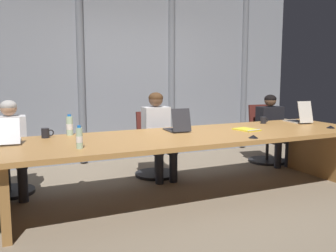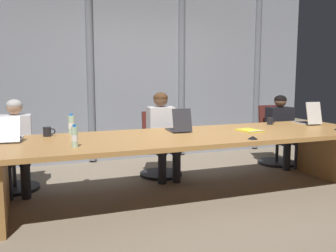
# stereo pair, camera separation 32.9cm
# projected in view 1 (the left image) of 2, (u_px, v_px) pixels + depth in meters

# --- Properties ---
(ground_plane) EXTENTS (12.85, 12.85, 0.00)m
(ground_plane) POSITION_uv_depth(u_px,v_px,m) (190.00, 195.00, 4.55)
(ground_plane) COLOR #7F705B
(conference_table) EXTENTS (4.58, 1.29, 0.74)m
(conference_table) POSITION_uv_depth(u_px,v_px,m) (191.00, 145.00, 4.46)
(conference_table) COLOR #B77F42
(conference_table) RESTS_ON ground_plane
(curtain_backdrop) EXTENTS (6.43, 0.17, 2.92)m
(curtain_backdrop) POSITION_uv_depth(u_px,v_px,m) (128.00, 72.00, 6.33)
(curtain_backdrop) COLOR gray
(curtain_backdrop) RESTS_ON ground_plane
(laptop_left_end) EXTENTS (0.26, 0.45, 0.27)m
(laptop_left_end) POSITION_uv_depth(u_px,v_px,m) (9.00, 138.00, 3.91)
(laptop_left_end) COLOR #BCBCC1
(laptop_left_end) RESTS_ON conference_table
(laptop_left_mid) EXTENTS (0.26, 0.39, 0.29)m
(laptop_left_mid) POSITION_uv_depth(u_px,v_px,m) (177.00, 127.00, 4.67)
(laptop_left_mid) COLOR #2D2D33
(laptop_left_mid) RESTS_ON conference_table
(laptop_center) EXTENTS (0.26, 0.43, 0.32)m
(laptop_center) POSITION_uv_depth(u_px,v_px,m) (299.00, 118.00, 5.49)
(laptop_center) COLOR beige
(laptop_center) RESTS_ON conference_table
(office_chair_left_end) EXTENTS (0.60, 0.61, 0.92)m
(office_chair_left_end) POSITION_uv_depth(u_px,v_px,m) (7.00, 165.00, 4.61)
(office_chair_left_end) COLOR #2D2D38
(office_chair_left_end) RESTS_ON ground_plane
(office_chair_left_mid) EXTENTS (0.60, 0.60, 0.90)m
(office_chair_left_mid) POSITION_uv_depth(u_px,v_px,m) (155.00, 152.00, 5.43)
(office_chair_left_mid) COLOR #511E19
(office_chair_left_mid) RESTS_ON ground_plane
(office_chair_center) EXTENTS (0.60, 0.61, 0.93)m
(office_chair_center) POSITION_uv_depth(u_px,v_px,m) (266.00, 141.00, 6.26)
(office_chair_center) COLOR #511E19
(office_chair_center) RESTS_ON ground_plane
(person_left_end) EXTENTS (0.38, 0.55, 1.13)m
(person_left_end) POSITION_uv_depth(u_px,v_px,m) (11.00, 143.00, 4.45)
(person_left_end) COLOR silver
(person_left_end) RESTS_ON ground_plane
(person_left_mid) EXTENTS (0.38, 0.55, 1.18)m
(person_left_mid) POSITION_uv_depth(u_px,v_px,m) (158.00, 130.00, 5.24)
(person_left_mid) COLOR silver
(person_left_mid) RESTS_ON ground_plane
(person_center) EXTENTS (0.44, 0.57, 1.10)m
(person_center) POSITION_uv_depth(u_px,v_px,m) (273.00, 125.00, 6.08)
(person_center) COLOR black
(person_center) RESTS_ON ground_plane
(water_bottle_primary) EXTENTS (0.08, 0.08, 0.24)m
(water_bottle_primary) POSITION_uv_depth(u_px,v_px,m) (70.00, 126.00, 4.38)
(water_bottle_primary) COLOR #ADD1B2
(water_bottle_primary) RESTS_ON conference_table
(water_bottle_secondary) EXTENTS (0.06, 0.06, 0.22)m
(water_bottle_secondary) POSITION_uv_depth(u_px,v_px,m) (79.00, 138.00, 3.60)
(water_bottle_secondary) COLOR #ADD1B2
(water_bottle_secondary) RESTS_ON conference_table
(coffee_mug_near) EXTENTS (0.12, 0.08, 0.10)m
(coffee_mug_near) POSITION_uv_depth(u_px,v_px,m) (264.00, 120.00, 5.40)
(coffee_mug_near) COLOR black
(coffee_mug_near) RESTS_ON conference_table
(coffee_mug_far) EXTENTS (0.14, 0.09, 0.11)m
(coffee_mug_far) POSITION_uv_depth(u_px,v_px,m) (46.00, 133.00, 4.20)
(coffee_mug_far) COLOR black
(coffee_mug_far) RESTS_ON conference_table
(conference_mic_left_side) EXTENTS (0.11, 0.11, 0.03)m
(conference_mic_left_side) POSITION_uv_depth(u_px,v_px,m) (253.00, 136.00, 4.19)
(conference_mic_left_side) COLOR black
(conference_mic_left_side) RESTS_ON conference_table
(conference_mic_middle) EXTENTS (0.11, 0.11, 0.03)m
(conference_mic_middle) POSITION_uv_depth(u_px,v_px,m) (331.00, 127.00, 4.95)
(conference_mic_middle) COLOR black
(conference_mic_middle) RESTS_ON conference_table
(spiral_notepad) EXTENTS (0.27, 0.34, 0.03)m
(spiral_notepad) POSITION_uv_depth(u_px,v_px,m) (247.00, 130.00, 4.77)
(spiral_notepad) COLOR yellow
(spiral_notepad) RESTS_ON conference_table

